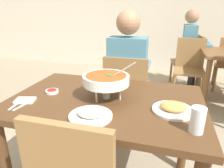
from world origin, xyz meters
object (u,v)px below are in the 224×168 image
object	(u,v)px
dining_table_main	(106,114)
chair_diner_main	(127,93)
appetizer_plate	(173,108)
drink_glass	(197,121)
curry_bowl	(107,80)
sauce_dish	(52,91)
patron_bg_left	(191,45)
diner_main	(128,70)
chair_bg_right	(189,65)
rice_plate	(91,114)
chair_bg_left	(191,58)

from	to	relation	value
dining_table_main	chair_diner_main	bearing A→B (deg)	90.00
appetizer_plate	drink_glass	world-z (taller)	drink_glass
curry_bowl	sauce_dish	distance (m)	0.42
sauce_dish	patron_bg_left	bearing A→B (deg)	65.61
diner_main	curry_bowl	world-z (taller)	diner_main
chair_bg_right	drink_glass	bearing A→B (deg)	-94.14
drink_glass	curry_bowl	bearing A→B (deg)	153.86
rice_plate	sauce_dish	bearing A→B (deg)	147.24
chair_bg_left	rice_plate	bearing A→B (deg)	-105.53
diner_main	chair_bg_left	world-z (taller)	diner_main
dining_table_main	sauce_dish	size ratio (longest dim) A/B	13.92
diner_main	rice_plate	size ratio (longest dim) A/B	5.46
patron_bg_left	diner_main	bearing A→B (deg)	-112.69
appetizer_plate	patron_bg_left	size ratio (longest dim) A/B	0.18
rice_plate	chair_bg_right	bearing A→B (deg)	72.92
dining_table_main	rice_plate	bearing A→B (deg)	-91.87
dining_table_main	rice_plate	size ratio (longest dim) A/B	5.22
dining_table_main	curry_bowl	size ratio (longest dim) A/B	3.77
chair_bg_right	patron_bg_left	bearing A→B (deg)	86.46
curry_bowl	appetizer_plate	bearing A→B (deg)	-9.78
diner_main	patron_bg_left	xyz separation A→B (m)	(0.72, 1.73, 0.00)
curry_bowl	patron_bg_left	xyz separation A→B (m)	(0.72, 2.46, -0.14)
sauce_dish	chair_bg_right	xyz separation A→B (m)	(1.09, 2.05, -0.26)
sauce_dish	chair_bg_left	distance (m)	2.78
dining_table_main	rice_plate	distance (m)	0.29
appetizer_plate	chair_bg_right	size ratio (longest dim) A/B	0.27
sauce_dish	chair_bg_right	size ratio (longest dim) A/B	0.10
curry_bowl	drink_glass	distance (m)	0.59
chair_diner_main	chair_bg_left	world-z (taller)	same
dining_table_main	diner_main	distance (m)	0.74
diner_main	dining_table_main	bearing A→B (deg)	-90.00
patron_bg_left	appetizer_plate	bearing A→B (deg)	-96.70
patron_bg_left	drink_glass	bearing A→B (deg)	-94.05
appetizer_plate	chair_bg_left	xyz separation A→B (m)	(0.33, 2.57, -0.27)
chair_bg_left	diner_main	bearing A→B (deg)	-113.18
diner_main	chair_bg_left	bearing A→B (deg)	66.82
sauce_dish	chair_bg_left	bearing A→B (deg)	65.31
curry_bowl	rice_plate	xyz separation A→B (m)	(-0.01, -0.26, -0.11)
chair_diner_main	patron_bg_left	bearing A→B (deg)	67.69
diner_main	drink_glass	bearing A→B (deg)	-61.65
appetizer_plate	chair_bg_left	bearing A→B (deg)	82.63
rice_plate	appetizer_plate	size ratio (longest dim) A/B	1.00
chair_bg_left	appetizer_plate	bearing A→B (deg)	-97.37
chair_diner_main	chair_bg_right	world-z (taller)	same
diner_main	appetizer_plate	bearing A→B (deg)	-61.92
chair_bg_left	drink_glass	bearing A→B (deg)	-94.72
chair_diner_main	patron_bg_left	distance (m)	1.92
diner_main	patron_bg_left	distance (m)	1.88
dining_table_main	patron_bg_left	distance (m)	2.57
curry_bowl	chair_bg_left	xyz separation A→B (m)	(0.75, 2.50, -0.38)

